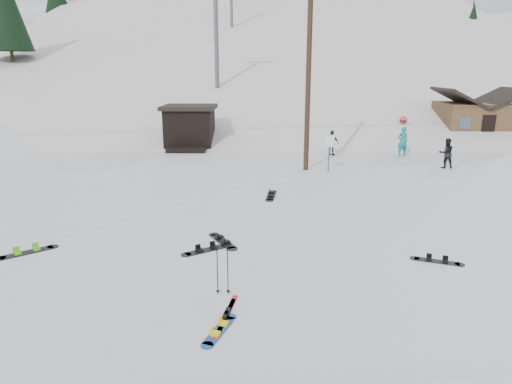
{
  "coord_description": "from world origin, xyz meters",
  "views": [
    {
      "loc": [
        -0.26,
        -9.0,
        4.98
      ],
      "look_at": [
        -0.44,
        4.33,
        1.4
      ],
      "focal_mm": 32.0,
      "sensor_mm": 36.0,
      "label": 1
    }
  ],
  "objects_px": {
    "hero_snowboard": "(219,330)",
    "utility_pole": "(308,76)",
    "hero_skis": "(226,315)",
    "cabin": "(475,120)"
  },
  "relations": [
    {
      "from": "utility_pole",
      "to": "hero_snowboard",
      "type": "height_order",
      "value": "utility_pole"
    },
    {
      "from": "hero_skis",
      "to": "cabin",
      "type": "bearing_deg",
      "value": 66.11
    },
    {
      "from": "utility_pole",
      "to": "cabin",
      "type": "bearing_deg",
      "value": 37.56
    },
    {
      "from": "cabin",
      "to": "hero_snowboard",
      "type": "height_order",
      "value": "cabin"
    },
    {
      "from": "cabin",
      "to": "hero_snowboard",
      "type": "distance_m",
      "value": 29.8
    },
    {
      "from": "hero_snowboard",
      "to": "hero_skis",
      "type": "xyz_separation_m",
      "value": [
        0.09,
        0.55,
        0.0
      ]
    },
    {
      "from": "utility_pole",
      "to": "hero_skis",
      "type": "relative_size",
      "value": 5.05
    },
    {
      "from": "hero_snowboard",
      "to": "utility_pole",
      "type": "bearing_deg",
      "value": 8.28
    },
    {
      "from": "cabin",
      "to": "hero_skis",
      "type": "xyz_separation_m",
      "value": [
        -16.0,
        -24.49,
        -1.46
      ]
    },
    {
      "from": "utility_pole",
      "to": "hero_skis",
      "type": "height_order",
      "value": "utility_pole"
    }
  ]
}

